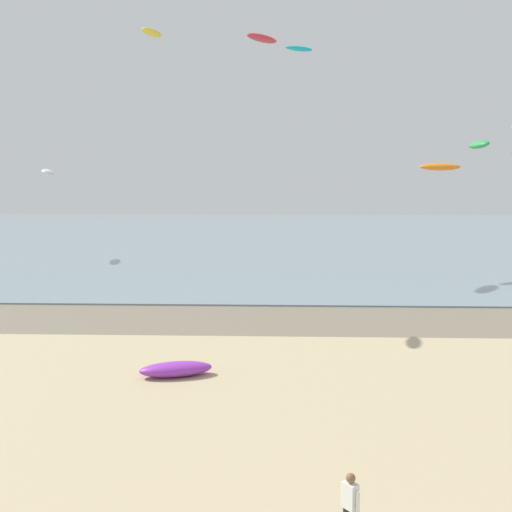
{
  "coord_description": "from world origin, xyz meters",
  "views": [
    {
      "loc": [
        -0.28,
        -8.82,
        8.54
      ],
      "look_at": [
        -1.04,
        13.36,
        5.39
      ],
      "focal_mm": 45.82,
      "sensor_mm": 36.0,
      "label": 1
    }
  ],
  "objects_px": {
    "kite_aloft_4": "(262,38)",
    "kite_aloft_11": "(479,145)",
    "kite_aloft_0": "(152,33)",
    "kite_aloft_3": "(440,167)",
    "kite_aloft_5": "(48,172)",
    "person_by_waterline": "(350,507)",
    "kite_aloft_7": "(299,49)",
    "grounded_kite": "(176,369)"
  },
  "relations": [
    {
      "from": "kite_aloft_4",
      "to": "kite_aloft_11",
      "type": "xyz_separation_m",
      "value": [
        15.51,
        -3.82,
        -8.07
      ]
    },
    {
      "from": "kite_aloft_0",
      "to": "kite_aloft_11",
      "type": "bearing_deg",
      "value": 128.64
    },
    {
      "from": "kite_aloft_3",
      "to": "kite_aloft_5",
      "type": "distance_m",
      "value": 35.12
    },
    {
      "from": "person_by_waterline",
      "to": "kite_aloft_3",
      "type": "relative_size",
      "value": 0.62
    },
    {
      "from": "kite_aloft_3",
      "to": "kite_aloft_7",
      "type": "distance_m",
      "value": 17.08
    },
    {
      "from": "grounded_kite",
      "to": "kite_aloft_4",
      "type": "relative_size",
      "value": 0.83
    },
    {
      "from": "kite_aloft_7",
      "to": "kite_aloft_5",
      "type": "bearing_deg",
      "value": 134.81
    },
    {
      "from": "kite_aloft_0",
      "to": "kite_aloft_4",
      "type": "xyz_separation_m",
      "value": [
        5.75,
        14.11,
        2.25
      ]
    },
    {
      "from": "kite_aloft_11",
      "to": "kite_aloft_3",
      "type": "bearing_deg",
      "value": 143.23
    },
    {
      "from": "kite_aloft_5",
      "to": "kite_aloft_11",
      "type": "xyz_separation_m",
      "value": [
        34.95,
        -11.05,
        2.13
      ]
    },
    {
      "from": "kite_aloft_5",
      "to": "kite_aloft_11",
      "type": "height_order",
      "value": "kite_aloft_11"
    },
    {
      "from": "kite_aloft_11",
      "to": "kite_aloft_7",
      "type": "bearing_deg",
      "value": 63.88
    },
    {
      "from": "grounded_kite",
      "to": "person_by_waterline",
      "type": "bearing_deg",
      "value": -78.88
    },
    {
      "from": "kite_aloft_4",
      "to": "kite_aloft_3",
      "type": "bearing_deg",
      "value": 84.82
    },
    {
      "from": "grounded_kite",
      "to": "kite_aloft_3",
      "type": "bearing_deg",
      "value": 33.82
    },
    {
      "from": "grounded_kite",
      "to": "kite_aloft_5",
      "type": "xyz_separation_m",
      "value": [
        -16.61,
        33.14,
        7.45
      ]
    },
    {
      "from": "kite_aloft_3",
      "to": "kite_aloft_5",
      "type": "xyz_separation_m",
      "value": [
        -30.91,
        16.66,
        -0.59
      ]
    },
    {
      "from": "grounded_kite",
      "to": "kite_aloft_3",
      "type": "relative_size",
      "value": 1.06
    },
    {
      "from": "kite_aloft_3",
      "to": "kite_aloft_11",
      "type": "relative_size",
      "value": 0.82
    },
    {
      "from": "person_by_waterline",
      "to": "kite_aloft_0",
      "type": "height_order",
      "value": "kite_aloft_0"
    },
    {
      "from": "kite_aloft_0",
      "to": "kite_aloft_5",
      "type": "distance_m",
      "value": 26.57
    },
    {
      "from": "grounded_kite",
      "to": "kite_aloft_3",
      "type": "height_order",
      "value": "kite_aloft_3"
    },
    {
      "from": "kite_aloft_7",
      "to": "kite_aloft_11",
      "type": "height_order",
      "value": "kite_aloft_7"
    },
    {
      "from": "grounded_kite",
      "to": "kite_aloft_0",
      "type": "relative_size",
      "value": 1.34
    },
    {
      "from": "person_by_waterline",
      "to": "kite_aloft_7",
      "type": "distance_m",
      "value": 42.98
    },
    {
      "from": "kite_aloft_4",
      "to": "kite_aloft_7",
      "type": "bearing_deg",
      "value": 160.55
    },
    {
      "from": "kite_aloft_11",
      "to": "kite_aloft_5",
      "type": "bearing_deg",
      "value": 71.44
    },
    {
      "from": "kite_aloft_11",
      "to": "kite_aloft_0",
      "type": "bearing_deg",
      "value": 114.81
    },
    {
      "from": "grounded_kite",
      "to": "kite_aloft_7",
      "type": "distance_m",
      "value": 33.38
    },
    {
      "from": "kite_aloft_3",
      "to": "kite_aloft_7",
      "type": "height_order",
      "value": "kite_aloft_7"
    },
    {
      "from": "person_by_waterline",
      "to": "kite_aloft_3",
      "type": "distance_m",
      "value": 30.29
    },
    {
      "from": "person_by_waterline",
      "to": "kite_aloft_7",
      "type": "xyz_separation_m",
      "value": [
        -0.07,
        39.64,
        16.61
      ]
    },
    {
      "from": "kite_aloft_3",
      "to": "kite_aloft_4",
      "type": "distance_m",
      "value": 17.69
    },
    {
      "from": "kite_aloft_4",
      "to": "kite_aloft_7",
      "type": "distance_m",
      "value": 3.58
    },
    {
      "from": "person_by_waterline",
      "to": "kite_aloft_4",
      "type": "distance_m",
      "value": 41.32
    },
    {
      "from": "grounded_kite",
      "to": "kite_aloft_11",
      "type": "bearing_deg",
      "value": 35.06
    },
    {
      "from": "kite_aloft_3",
      "to": "kite_aloft_11",
      "type": "bearing_deg",
      "value": -138.7
    },
    {
      "from": "grounded_kite",
      "to": "kite_aloft_5",
      "type": "relative_size",
      "value": 0.87
    },
    {
      "from": "kite_aloft_3",
      "to": "grounded_kite",
      "type": "bearing_deg",
      "value": 36.13
    },
    {
      "from": "person_by_waterline",
      "to": "kite_aloft_0",
      "type": "bearing_deg",
      "value": 110.33
    },
    {
      "from": "kite_aloft_4",
      "to": "kite_aloft_11",
      "type": "bearing_deg",
      "value": 110.39
    },
    {
      "from": "person_by_waterline",
      "to": "grounded_kite",
      "type": "relative_size",
      "value": 0.58
    }
  ]
}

